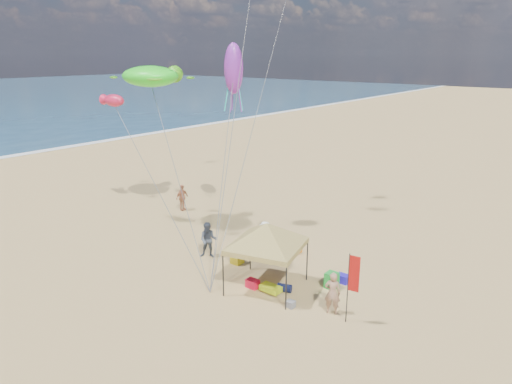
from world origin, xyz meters
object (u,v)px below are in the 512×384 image
Objects in this scene: canopy_tent at (267,226)px; feather_flag at (352,278)px; person_near_a at (332,293)px; person_near_c at (265,238)px; beach_cart at (271,288)px; person_far_a at (182,197)px; cooler_blue at (343,278)px; person_near_b at (208,240)px; chair_yellow at (237,257)px; chair_green at (332,280)px; cooler_red at (253,284)px.

canopy_tent is 1.92× the size of feather_flag.
person_near_c is at bearing -51.28° from person_near_a.
person_far_a reaches higher than beach_cart.
beach_cart is 4.19m from person_near_c.
cooler_blue is 2.79m from person_near_a.
beach_cart is (0.41, -0.24, -2.67)m from canopy_tent.
chair_yellow is at bearing -22.59° from person_near_b.
feather_flag reaches higher than cooler_blue.
person_far_a is (-14.79, 5.22, -1.03)m from feather_flag.
chair_green and chair_yellow have the same top height.
person_near_a is (-0.90, 0.20, -1.02)m from feather_flag.
chair_yellow is 1.90m from person_near_c.
person_near_c is at bearing 130.97° from beach_cart.
cooler_blue is (2.83, 2.87, 0.00)m from cooler_red.
cooler_blue is 0.32× the size of person_far_a.
chair_yellow reaches higher than beach_cart.
person_near_a is at bearing -0.84° from canopy_tent.
person_near_c reaches higher than beach_cart.
beach_cart is (0.89, 0.13, 0.01)m from cooler_red.
person_far_a reaches higher than chair_yellow.
beach_cart is at bearing 114.60° from person_near_c.
person_near_b is (-7.46, 0.81, 0.04)m from person_near_a.
beach_cart is 0.50× the size of person_near_b.
person_near_c reaches higher than cooler_blue.
chair_yellow is at bearing 157.42° from canopy_tent.
person_near_b is at bearing 167.80° from beach_cart.
person_near_a is at bearing -40.30° from person_near_b.
person_near_a is (3.25, -0.05, -2.00)m from canopy_tent.
beach_cart is at bearing -23.65° from chair_yellow.
beach_cart is (-3.74, 0.02, -1.69)m from feather_flag.
person_near_a is (2.84, 0.19, 0.67)m from beach_cart.
cooler_red is at bearing 102.92° from person_near_c.
feather_flag is 7.26m from person_near_c.
person_far_a is at bearing -43.25° from person_near_a.
beach_cart is at bearing -131.92° from chair_green.
person_far_a is at bearing 154.20° from chair_yellow.
chair_yellow reaches higher than cooler_blue.
chair_green reaches higher than cooler_red.
feather_flag is 3.20m from chair_green.
chair_green is 0.41× the size of person_far_a.
canopy_tent reaches higher than cooler_blue.
feather_flag is at bearing -41.02° from person_near_b.
beach_cart is at bearing 179.76° from feather_flag.
cooler_red is at bearing -171.61° from beach_cart.
beach_cart is 12.23m from person_far_a.
cooler_blue is 0.60× the size of beach_cart.
canopy_tent reaches higher than cooler_red.
cooler_blue is 3.35m from beach_cart.
chair_green is 0.78× the size of beach_cart.
cooler_red is 3.79m from person_near_c.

